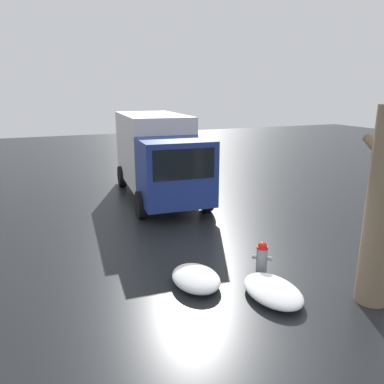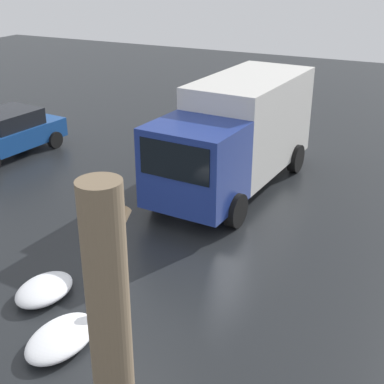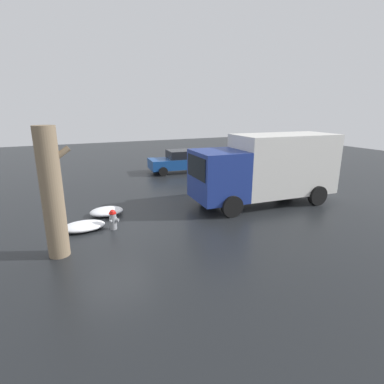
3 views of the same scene
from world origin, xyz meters
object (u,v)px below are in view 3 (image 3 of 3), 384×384
object	(u,v)px
fire_hydrant	(113,219)
tree_trunk	(52,193)
parked_car	(180,161)
delivery_truck	(267,167)

from	to	relation	value
fire_hydrant	tree_trunk	world-z (taller)	tree_trunk
parked_car	delivery_truck	bearing A→B (deg)	-168.31
fire_hydrant	parked_car	xyz separation A→B (m)	(6.25, 8.49, 0.39)
delivery_truck	parked_car	size ratio (longest dim) A/B	1.59
fire_hydrant	tree_trunk	bearing A→B (deg)	-105.11
fire_hydrant	delivery_truck	world-z (taller)	delivery_truck
tree_trunk	fire_hydrant	bearing A→B (deg)	35.89
tree_trunk	delivery_truck	world-z (taller)	tree_trunk
delivery_truck	parked_car	distance (m)	8.35
delivery_truck	parked_car	bearing A→B (deg)	10.11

